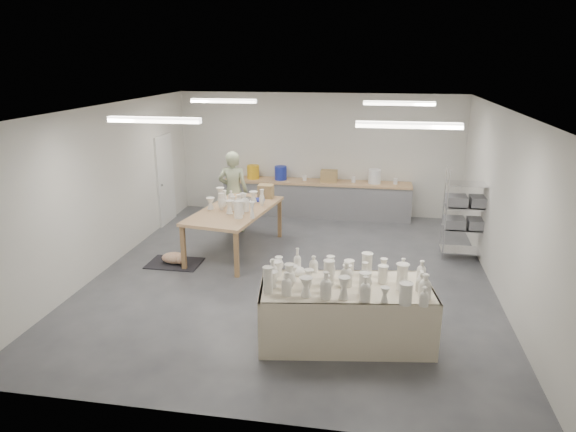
% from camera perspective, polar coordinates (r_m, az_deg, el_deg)
% --- Properties ---
extents(room, '(8.00, 8.02, 3.00)m').
position_cam_1_polar(room, '(8.95, -0.03, 5.93)').
color(room, '#424449').
rests_on(room, ground).
extents(back_counter, '(4.60, 0.60, 1.24)m').
position_cam_1_polar(back_counter, '(12.76, 3.13, 2.09)').
color(back_counter, tan).
rests_on(back_counter, ground).
extents(wire_shelf, '(0.88, 0.48, 1.80)m').
position_cam_1_polar(wire_shelf, '(10.53, 19.28, 0.30)').
color(wire_shelf, silver).
rests_on(wire_shelf, ground).
extents(drying_table, '(2.48, 1.44, 1.19)m').
position_cam_1_polar(drying_table, '(7.25, 6.38, -10.30)').
color(drying_table, olive).
rests_on(drying_table, ground).
extents(work_table, '(1.59, 2.60, 1.26)m').
position_cam_1_polar(work_table, '(10.36, -5.60, 0.93)').
color(work_table, tan).
rests_on(work_table, ground).
extents(rug, '(1.00, 0.70, 0.02)m').
position_cam_1_polar(rug, '(10.17, -12.48, -5.14)').
color(rug, black).
rests_on(rug, ground).
extents(cat, '(0.56, 0.45, 0.21)m').
position_cam_1_polar(cat, '(10.11, -12.43, -4.57)').
color(cat, white).
rests_on(cat, rug).
extents(potter, '(0.69, 0.47, 1.84)m').
position_cam_1_polar(potter, '(11.61, -6.09, 2.72)').
color(potter, '#9DA983').
rests_on(potter, ground).
extents(red_stool, '(0.37, 0.37, 0.29)m').
position_cam_1_polar(red_stool, '(12.04, -5.65, -0.02)').
color(red_stool, maroon).
rests_on(red_stool, ground).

